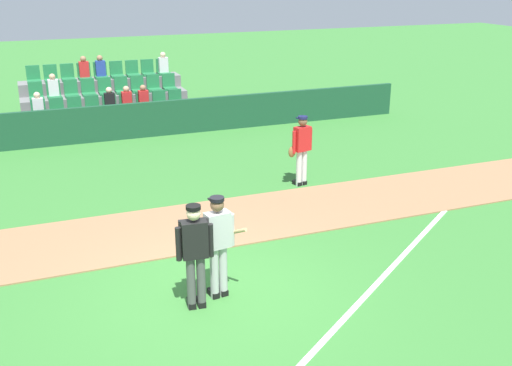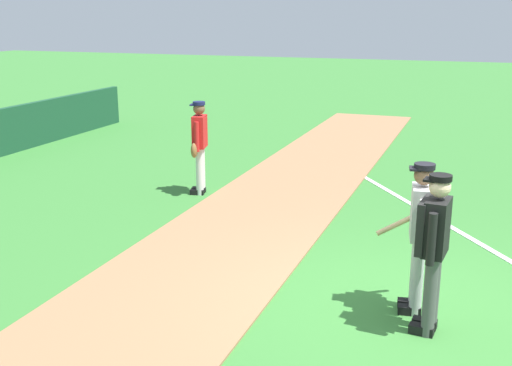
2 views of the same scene
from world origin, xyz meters
The scene contains 8 objects.
ground_plane centered at (0.00, 0.00, 0.00)m, with size 80.00×80.00×0.00m, color #387A33.
infield_dirt_path centered at (0.00, 2.78, 0.01)m, with size 28.00×2.48×0.03m, color #9E704C.
foul_line_chalk centered at (3.00, -0.50, 0.01)m, with size 12.00×0.10×0.01m, color white.
dugout_fence centered at (0.00, 10.17, 0.56)m, with size 20.00×0.16×1.12m, color #19472D.
stadium_bleachers centered at (0.00, 12.04, 0.63)m, with size 5.55×2.95×2.30m.
batter_grey_jersey centered at (0.07, -0.09, 0.97)m, with size 0.72×0.74×1.76m.
umpire_home_plate centered at (-0.38, -0.28, 1.00)m, with size 0.59×0.33×1.76m.
runner_red_jersey centered at (3.62, 4.28, 0.96)m, with size 0.67×0.37×1.76m.
Camera 1 is at (-2.53, -8.42, 5.14)m, focal length 42.01 mm.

